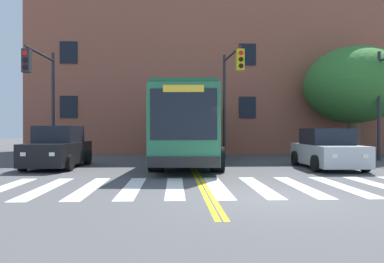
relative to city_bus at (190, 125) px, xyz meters
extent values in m
plane|color=#4C4C4F|center=(1.46, -8.92, -1.85)|extent=(120.00, 120.00, 0.00)
cube|color=white|center=(-5.63, -7.11, -1.85)|extent=(0.53, 4.07, 0.01)
cube|color=white|center=(-4.42, -7.12, -1.85)|extent=(0.53, 4.07, 0.01)
cube|color=white|center=(-3.21, -7.13, -1.85)|extent=(0.53, 4.07, 0.01)
cube|color=white|center=(-2.00, -7.15, -1.85)|extent=(0.53, 4.07, 0.01)
cube|color=white|center=(-0.79, -7.16, -1.85)|extent=(0.53, 4.07, 0.01)
cube|color=white|center=(0.42, -7.17, -1.85)|extent=(0.53, 4.07, 0.01)
cube|color=white|center=(1.62, -7.18, -1.85)|extent=(0.53, 4.07, 0.01)
cube|color=white|center=(2.83, -7.19, -1.85)|extent=(0.53, 4.07, 0.01)
cube|color=white|center=(4.04, -7.20, -1.85)|extent=(0.53, 4.07, 0.01)
cube|color=white|center=(5.25, -7.21, -1.85)|extent=(0.53, 4.07, 0.01)
cube|color=gold|center=(-0.05, 6.82, -1.85)|extent=(0.12, 36.00, 0.01)
cube|color=gold|center=(0.11, 6.82, -1.85)|extent=(0.12, 36.00, 0.01)
cube|color=#28704C|center=(0.00, 0.02, -0.04)|extent=(3.45, 11.03, 2.86)
cube|color=black|center=(1.25, -0.09, 0.25)|extent=(0.92, 9.94, 1.03)
cube|color=black|center=(-1.25, 0.14, 0.25)|extent=(0.92, 9.94, 1.03)
cube|color=black|center=(-0.49, -5.39, 0.31)|extent=(2.23, 0.23, 1.72)
cube|color=yellow|center=(-0.49, -5.39, 1.16)|extent=(1.36, 0.15, 0.24)
cube|color=#232326|center=(-0.49, -5.42, -1.29)|extent=(2.43, 0.32, 0.36)
cube|color=#246444|center=(0.00, 0.02, 1.47)|extent=(3.27, 10.58, 0.16)
cylinder|color=black|center=(0.88, -3.43, -1.36)|extent=(0.65, 1.02, 0.98)
cylinder|color=black|center=(-1.48, -3.22, -1.36)|extent=(0.65, 1.02, 0.98)
cylinder|color=black|center=(1.40, 2.35, -1.36)|extent=(0.65, 1.02, 0.98)
cylinder|color=black|center=(-0.96, 2.56, -1.36)|extent=(0.65, 1.02, 0.98)
cube|color=black|center=(-5.77, -1.46, -1.22)|extent=(2.00, 4.37, 0.91)
cube|color=black|center=(-5.76, -1.33, -0.41)|extent=(1.71, 2.14, 0.71)
cube|color=white|center=(-5.34, -3.65, -1.13)|extent=(0.20, 0.05, 0.14)
cube|color=white|center=(-6.41, -3.59, -1.13)|extent=(0.20, 0.05, 0.14)
cylinder|color=black|center=(-4.92, -2.83, -1.52)|extent=(0.25, 0.67, 0.66)
cylinder|color=black|center=(-6.75, -2.74, -1.52)|extent=(0.25, 0.67, 0.66)
cylinder|color=black|center=(-4.79, -0.17, -1.52)|extent=(0.25, 0.67, 0.66)
cylinder|color=black|center=(-6.62, -0.08, -1.52)|extent=(0.25, 0.67, 0.66)
cube|color=#B7BABF|center=(5.69, -2.38, -1.26)|extent=(2.04, 4.35, 0.83)
cube|color=black|center=(5.70, -2.25, -0.50)|extent=(1.78, 2.12, 0.68)
cube|color=white|center=(6.19, -4.56, -1.17)|extent=(0.20, 0.05, 0.14)
cube|color=white|center=(5.05, -4.52, -1.17)|extent=(0.20, 0.05, 0.14)
cylinder|color=black|center=(6.62, -3.74, -1.52)|extent=(0.24, 0.67, 0.66)
cylinder|color=black|center=(4.68, -3.67, -1.52)|extent=(0.24, 0.67, 0.66)
cylinder|color=black|center=(6.71, -1.08, -1.52)|extent=(0.24, 0.67, 0.66)
cylinder|color=black|center=(4.77, -1.01, -1.52)|extent=(0.24, 0.67, 0.66)
cylinder|color=#28282D|center=(10.10, 1.41, 1.04)|extent=(0.16, 0.16, 5.78)
cylinder|color=#28282D|center=(-6.89, 1.50, 0.92)|extent=(0.16, 0.16, 5.53)
cylinder|color=#28282D|center=(-6.94, -0.18, 3.29)|extent=(0.21, 3.37, 0.11)
cube|color=#28282D|center=(-6.98, -1.72, 2.69)|extent=(0.35, 0.29, 1.00)
cylinder|color=red|center=(-6.98, -1.87, 2.99)|extent=(0.22, 0.04, 0.22)
cylinder|color=black|center=(-6.98, -1.87, 2.69)|extent=(0.22, 0.04, 0.22)
cylinder|color=black|center=(-6.98, -1.87, 2.39)|extent=(0.22, 0.04, 0.22)
cylinder|color=#28282D|center=(2.06, 2.99, 1.06)|extent=(0.16, 0.16, 5.82)
cylinder|color=#28282D|center=(2.19, 1.15, 3.64)|extent=(0.37, 3.70, 0.11)
cube|color=yellow|center=(2.31, -0.55, 3.04)|extent=(0.36, 0.30, 1.00)
cylinder|color=red|center=(2.32, -0.70, 3.34)|extent=(0.22, 0.05, 0.22)
cylinder|color=black|center=(2.32, -0.70, 3.04)|extent=(0.22, 0.05, 0.22)
cylinder|color=black|center=(2.32, -0.70, 2.74)|extent=(0.22, 0.05, 0.22)
cylinder|color=brown|center=(10.23, 4.39, -0.66)|extent=(0.73, 0.73, 2.39)
ellipsoid|color=#387A33|center=(10.23, 4.39, 2.50)|extent=(7.88, 8.31, 4.62)
cube|color=#9E5642|center=(4.06, 10.50, 4.31)|extent=(28.65, 8.32, 12.32)
cube|color=black|center=(-7.40, 6.31, 1.23)|extent=(1.10, 0.06, 1.40)
cube|color=black|center=(4.06, 6.31, 1.23)|extent=(1.10, 0.06, 1.40)
cube|color=black|center=(-7.40, 6.31, 4.68)|extent=(1.10, 0.06, 1.40)
cube|color=black|center=(4.06, 6.31, 4.68)|extent=(1.10, 0.06, 1.40)
camera|label=1|loc=(-0.89, -17.82, -0.19)|focal=35.00mm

